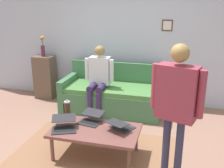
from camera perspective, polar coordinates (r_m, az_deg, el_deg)
ground_plane at (r=3.80m, az=-2.86°, el=-15.13°), size 7.68×7.68×0.00m
area_rug at (r=3.71m, az=-4.05°, el=-16.00°), size 2.30×1.74×0.01m
back_wall at (r=5.37m, az=4.15°, el=10.19°), size 7.04×0.11×2.70m
couch at (r=5.11m, az=0.12°, el=-2.28°), size 1.89×0.91×0.88m
coffee_table at (r=3.60m, az=-3.66°, el=-10.42°), size 1.19×0.68×0.40m
laptop_left at (r=3.77m, az=-4.65°, el=-7.65°), size 0.36×0.38×0.13m
laptop_center at (r=3.63m, az=-10.46°, el=-8.92°), size 0.44×0.46×0.14m
laptop_right at (r=3.58m, az=1.88°, el=-9.09°), size 0.42×0.43×0.13m
french_press at (r=3.92m, az=-9.72°, el=-5.48°), size 0.11×0.09×0.28m
side_shelf at (r=5.88m, az=-14.41°, el=1.49°), size 0.42×0.32×0.93m
flower_vase at (r=5.73m, az=-14.90°, el=7.68°), size 0.09×0.10×0.43m
person_standing at (r=2.86m, az=13.89°, el=-3.30°), size 0.58×0.30×1.66m
person_seated at (r=4.82m, az=-2.92°, el=1.76°), size 0.55×0.51×1.28m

